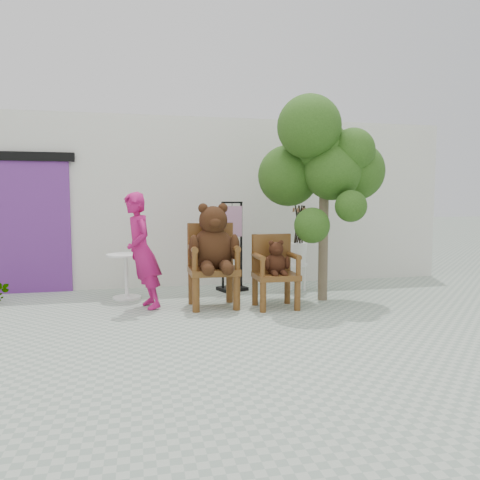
% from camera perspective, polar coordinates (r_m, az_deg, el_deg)
% --- Properties ---
extents(ground_plane, '(60.00, 60.00, 0.00)m').
position_cam_1_polar(ground_plane, '(6.06, 0.47, -9.90)').
color(ground_plane, '#9EA998').
rests_on(ground_plane, ground).
extents(back_wall, '(9.00, 1.00, 3.00)m').
position_cam_1_polar(back_wall, '(8.90, -4.01, 4.64)').
color(back_wall, silver).
rests_on(back_wall, ground).
extents(doorway, '(1.40, 0.11, 2.33)m').
position_cam_1_polar(doorway, '(8.46, -23.98, 1.92)').
color(doorway, '#642A7F').
rests_on(doorway, ground).
extents(chair_big, '(0.72, 0.79, 1.50)m').
position_cam_1_polar(chair_big, '(6.73, -3.29, -1.08)').
color(chair_big, '#502F11').
rests_on(chair_big, ground).
extents(chair_small, '(0.60, 0.55, 1.05)m').
position_cam_1_polar(chair_small, '(6.75, 4.28, -3.11)').
color(chair_small, '#502F11').
rests_on(chair_small, ground).
extents(person, '(0.55, 0.69, 1.65)m').
position_cam_1_polar(person, '(6.74, -11.85, -1.34)').
color(person, '#AA145E').
rests_on(person, ground).
extents(cafe_table, '(0.60, 0.60, 0.70)m').
position_cam_1_polar(cafe_table, '(7.54, -13.69, -3.65)').
color(cafe_table, white).
rests_on(cafe_table, ground).
extents(display_stand, '(0.54, 0.47, 1.51)m').
position_cam_1_polar(display_stand, '(7.95, -0.95, -2.02)').
color(display_stand, black).
rests_on(display_stand, ground).
extents(stool_bucket, '(0.32, 0.32, 1.45)m').
position_cam_1_polar(stool_bucket, '(7.99, 7.13, -1.60)').
color(stool_bucket, white).
rests_on(stool_bucket, ground).
extents(tree, '(1.89, 1.63, 3.08)m').
position_cam_1_polar(tree, '(7.29, 10.15, 9.30)').
color(tree, brown).
rests_on(tree, ground).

